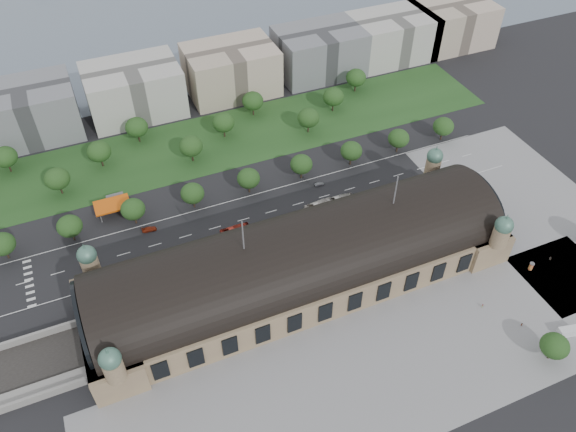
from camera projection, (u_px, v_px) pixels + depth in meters
name	position (u px, v px, depth m)	size (l,w,h in m)	color
ground	(300.00, 281.00, 202.05)	(900.00, 900.00, 0.00)	black
station	(301.00, 262.00, 194.96)	(150.00, 48.40, 44.30)	#9B8660
plaza_south	(386.00, 371.00, 175.58)	(190.00, 48.00, 0.12)	gray
plaza_east	(528.00, 205.00, 231.20)	(56.00, 100.00, 0.12)	gray
road_slab	(215.00, 228.00, 221.70)	(260.00, 26.00, 0.10)	black
grass_belt	(189.00, 148.00, 259.73)	(300.00, 45.00, 0.10)	#20461C
petrol_station	(114.00, 202.00, 228.23)	(14.00, 13.00, 5.05)	#DC560C
office_2	(26.00, 112.00, 259.69)	(45.00, 32.00, 24.00)	slate
office_3	(134.00, 90.00, 273.84)	(45.00, 32.00, 24.00)	#B5B3AC
office_4	(231.00, 70.00, 287.99)	(45.00, 32.00, 24.00)	#C4AF9A
office_5	(319.00, 52.00, 302.14)	(45.00, 32.00, 24.00)	slate
office_6	(391.00, 37.00, 314.87)	(45.00, 32.00, 24.00)	#B5B3AC
office_7	(451.00, 24.00, 326.19)	(45.00, 32.00, 24.00)	#C4AF9A
tree_row_1	(2.00, 244.00, 205.05)	(9.60, 9.60, 11.52)	#2D2116
tree_row_2	(70.00, 226.00, 211.84)	(9.60, 9.60, 11.52)	#2D2116
tree_row_3	(133.00, 209.00, 218.64)	(9.60, 9.60, 11.52)	#2D2116
tree_row_4	(192.00, 193.00, 225.43)	(9.60, 9.60, 11.52)	#2D2116
tree_row_5	(249.00, 178.00, 232.22)	(9.60, 9.60, 11.52)	#2D2116
tree_row_6	(301.00, 164.00, 239.01)	(9.60, 9.60, 11.52)	#2D2116
tree_row_7	(351.00, 151.00, 245.80)	(9.60, 9.60, 11.52)	#2D2116
tree_row_8	(399.00, 138.00, 252.59)	(9.60, 9.60, 11.52)	#2D2116
tree_row_9	(443.00, 126.00, 259.38)	(9.60, 9.60, 11.52)	#2D2116
tree_belt_2	(5.00, 157.00, 241.71)	(10.40, 10.40, 12.48)	#2D2116
tree_belt_3	(57.00, 179.00, 231.11)	(10.40, 10.40, 12.48)	#2D2116
tree_belt_4	(99.00, 152.00, 244.48)	(10.40, 10.40, 12.48)	#2D2116
tree_belt_5	(137.00, 127.00, 257.84)	(10.40, 10.40, 12.48)	#2D2116
tree_belt_6	(191.00, 146.00, 247.24)	(10.40, 10.40, 12.48)	#2D2116
tree_belt_7	(223.00, 122.00, 260.61)	(10.40, 10.40, 12.48)	#2D2116
tree_belt_8	(253.00, 101.00, 273.97)	(10.40, 10.40, 12.48)	#2D2116
tree_belt_9	(308.00, 118.00, 263.37)	(10.40, 10.40, 12.48)	#2D2116
tree_belt_10	(333.00, 97.00, 276.73)	(10.40, 10.40, 12.48)	#2D2116
tree_belt_11	(356.00, 78.00, 290.10)	(10.40, 10.40, 12.48)	#2D2116
tree_plaza_s	(555.00, 346.00, 174.38)	(9.00, 9.00, 10.64)	#2D2116
traffic_car_2	(88.00, 265.00, 206.72)	(2.61, 5.67, 1.57)	black
traffic_car_3	(149.00, 229.00, 220.03)	(2.29, 5.63, 1.63)	maroon
traffic_car_4	(282.00, 217.00, 225.14)	(1.76, 4.37, 1.49)	#181B43
traffic_car_5	(319.00, 184.00, 239.96)	(1.39, 3.99, 1.31)	#53545A
traffic_car_6	(450.00, 171.00, 246.24)	(2.48, 5.38, 1.49)	silver
parked_car_0	(116.00, 291.00, 198.01)	(1.45, 4.17, 1.37)	black
parked_car_1	(109.00, 289.00, 198.30)	(2.43, 5.27, 1.47)	maroon
parked_car_2	(130.00, 278.00, 202.35)	(1.86, 4.57, 1.33)	#171F40
parked_car_3	(155.00, 278.00, 202.07)	(1.52, 3.77, 1.28)	#54575C
parked_car_4	(206.00, 262.00, 207.78)	(1.58, 4.54, 1.49)	silver
parked_car_5	(223.00, 249.00, 212.25)	(2.67, 5.78, 1.61)	gray
parked_car_6	(234.00, 254.00, 210.42)	(2.12, 5.23, 1.52)	black
bus_west	(235.00, 230.00, 218.38)	(2.77, 11.84, 3.30)	#B3291C
bus_mid	(319.00, 206.00, 228.55)	(2.97, 12.71, 3.54)	beige
bus_east	(340.00, 200.00, 231.35)	(2.77, 11.85, 3.30)	#BDB6AF
van_south	(567.00, 332.00, 184.58)	(7.30, 4.15, 2.98)	silver
advertising_column	(531.00, 266.00, 204.84)	(1.75, 1.75, 3.33)	#B92E36
pedestrian_0	(482.00, 306.00, 193.05)	(0.75, 0.43, 1.53)	gray
pedestrian_1	(522.00, 324.00, 187.45)	(0.59, 0.39, 1.61)	gray
pedestrian_2	(550.00, 258.00, 208.72)	(0.96, 0.55, 1.97)	gray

